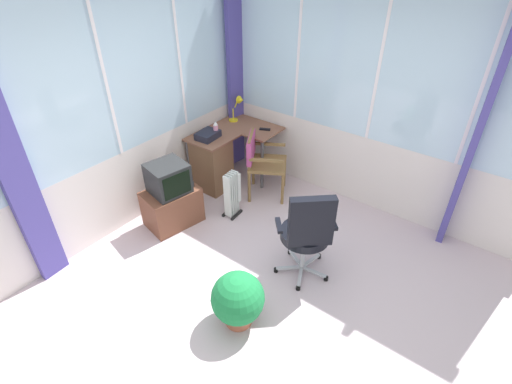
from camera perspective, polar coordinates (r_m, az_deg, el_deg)
The scene contains 16 objects.
ground at distance 4.00m, azimuth 1.78°, elevation -15.34°, with size 5.06×5.12×0.06m, color beige.
north_window_panel at distance 4.45m, azimuth -20.77°, elevation 10.80°, with size 4.06×0.07×2.80m.
east_window_panel at distance 4.72m, azimuth 17.22°, elevation 12.86°, with size 0.07×4.12×2.80m.
curtain_north_left at distance 3.98m, azimuth -32.90°, elevation 3.72°, with size 0.28×0.07×2.70m, color #4B4293.
curtain_corner at distance 5.56m, azimuth -3.02°, elevation 17.00°, with size 0.28×0.07×2.70m, color #4B4293.
curtain_east_far at distance 4.45m, azimuth 30.22°, elevation 7.57°, with size 0.28×0.07×2.70m, color #4B4293.
desk at distance 5.30m, azimuth -6.32°, elevation 4.72°, with size 1.13×0.89×0.76m.
desk_lamp at distance 5.52m, azimuth -2.54°, elevation 12.93°, with size 0.23×0.19×0.36m.
tv_remote at distance 5.30m, azimuth 1.33°, elevation 9.37°, with size 0.04×0.15×0.02m, color black.
spray_bottle at distance 5.11m, azimuth -6.04°, elevation 9.36°, with size 0.06×0.06×0.22m.
paper_tray at distance 5.10m, azimuth -7.22°, elevation 8.46°, with size 0.30×0.23×0.09m, color #1F212F.
wooden_armchair at distance 5.02m, azimuth 0.44°, elevation 5.30°, with size 0.66×0.66×0.88m.
office_chair at distance 3.75m, azimuth 7.71°, elevation -5.74°, with size 0.61×0.61×1.08m.
tv_on_stand at distance 4.70m, azimuth -12.56°, elevation -0.85°, with size 0.72×0.56×0.83m.
space_heater at distance 4.77m, azimuth -3.51°, elevation -0.18°, with size 0.27×0.19×0.61m.
potted_plant at distance 3.55m, azimuth -2.74°, elevation -15.74°, with size 0.49×0.49×0.57m.
Camera 1 is at (-2.12, -1.45, 3.04)m, focal length 26.73 mm.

